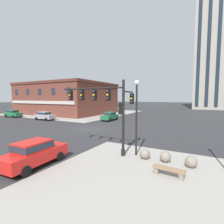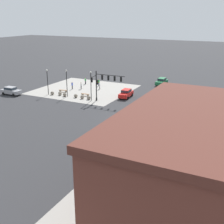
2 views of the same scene
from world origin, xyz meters
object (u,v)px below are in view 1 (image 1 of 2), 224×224
at_px(bench_near_signal, 169,171).
at_px(car_cross_eastbound, 34,152).
at_px(car_main_southbound_near, 110,116).
at_px(car_main_southbound_far, 44,116).
at_px(traffic_signal_main, 107,105).
at_px(car_main_northbound_far, 13,113).
at_px(bollard_sphere_curb_b, 165,157).
at_px(street_lamp_corner_near, 137,109).
at_px(bollard_sphere_curb_a, 145,154).
at_px(bollard_sphere_curb_c, 191,162).

distance_m(bench_near_signal, car_cross_eastbound, 8.52).
distance_m(car_main_southbound_near, car_main_southbound_far, 13.23).
bearing_deg(bench_near_signal, traffic_signal_main, 159.12).
height_order(car_main_northbound_far, car_cross_eastbound, same).
bearing_deg(traffic_signal_main, car_main_southbound_far, 152.27).
bearing_deg(car_main_southbound_near, bench_near_signal, -52.32).
relative_size(bollard_sphere_curb_b, bench_near_signal, 0.41).
xyz_separation_m(bench_near_signal, street_lamp_corner_near, (-2.93, 2.49, 3.29)).
bearing_deg(car_cross_eastbound, bollard_sphere_curb_a, 38.55).
height_order(bench_near_signal, car_main_southbound_far, car_main_southbound_far).
xyz_separation_m(traffic_signal_main, bollard_sphere_curb_b, (4.71, 0.07, -3.56)).
relative_size(bench_near_signal, car_cross_eastbound, 0.41).
relative_size(bollard_sphere_curb_b, car_cross_eastbound, 0.17).
bearing_deg(bollard_sphere_curb_b, car_main_southbound_far, 156.86).
relative_size(car_main_northbound_far, car_main_southbound_near, 1.01).
bearing_deg(street_lamp_corner_near, car_main_northbound_far, 162.75).
distance_m(traffic_signal_main, bench_near_signal, 6.75).
height_order(bollard_sphere_curb_b, street_lamp_corner_near, street_lamp_corner_near).
bearing_deg(car_main_northbound_far, bollard_sphere_curb_c, -16.30).
distance_m(bollard_sphere_curb_a, bollard_sphere_curb_b, 1.45).
distance_m(bench_near_signal, car_main_southbound_near, 24.09).
height_order(street_lamp_corner_near, car_main_northbound_far, street_lamp_corner_near).
bearing_deg(car_main_northbound_far, street_lamp_corner_near, -17.25).
bearing_deg(car_cross_eastbound, bench_near_signal, 18.90).
bearing_deg(bollard_sphere_curb_b, street_lamp_corner_near, 170.50).
relative_size(car_main_southbound_far, car_cross_eastbound, 0.99).
distance_m(bollard_sphere_curb_b, street_lamp_corner_near, 4.01).
bearing_deg(car_main_southbound_far, bollard_sphere_curb_c, -22.17).
bearing_deg(street_lamp_corner_near, car_main_southbound_far, 155.63).
height_order(bollard_sphere_curb_a, bench_near_signal, bollard_sphere_curb_a).
bearing_deg(car_cross_eastbound, traffic_signal_main, 60.37).
bearing_deg(bollard_sphere_curb_b, traffic_signal_main, -179.09).
height_order(bollard_sphere_curb_c, car_cross_eastbound, car_cross_eastbound).
bearing_deg(car_main_northbound_far, bench_near_signal, -19.44).
relative_size(bollard_sphere_curb_b, car_main_southbound_far, 0.17).
height_order(bench_near_signal, car_main_northbound_far, car_main_northbound_far).
distance_m(street_lamp_corner_near, car_main_southbound_near, 20.51).
relative_size(bollard_sphere_curb_c, car_main_southbound_far, 0.17).
relative_size(traffic_signal_main, bench_near_signal, 3.39).
bearing_deg(bollard_sphere_curb_a, bollard_sphere_curb_b, 3.70).
xyz_separation_m(bollard_sphere_curb_a, car_main_southbound_far, (-24.52, 11.19, 0.54)).
height_order(traffic_signal_main, street_lamp_corner_near, traffic_signal_main).
bearing_deg(bollard_sphere_curb_b, car_main_northbound_far, 163.23).
xyz_separation_m(traffic_signal_main, street_lamp_corner_near, (2.39, 0.46, -0.32)).
distance_m(bollard_sphere_curb_a, street_lamp_corner_near, 3.39).
distance_m(bench_near_signal, street_lamp_corner_near, 5.07).
relative_size(bench_near_signal, car_main_northbound_far, 0.41).
height_order(car_main_northbound_far, car_main_southbound_near, same).
height_order(bollard_sphere_curb_a, car_main_northbound_far, car_main_northbound_far).
bearing_deg(bench_near_signal, car_cross_eastbound, -161.10).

